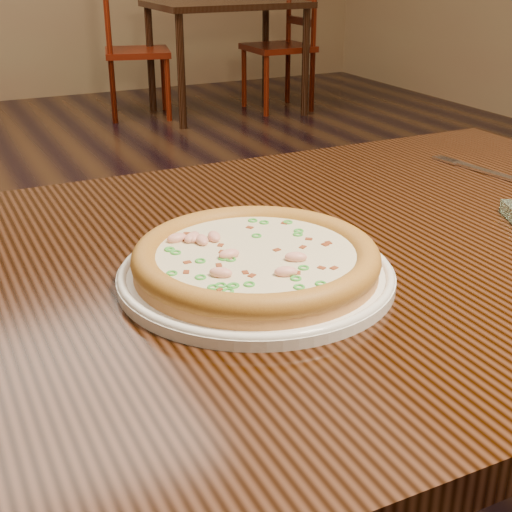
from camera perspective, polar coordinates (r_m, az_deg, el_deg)
name	(u,v)px	position (r m, az deg, el deg)	size (l,w,h in m)	color
ground	(100,489)	(1.67, -12.36, -17.77)	(9.00, 9.00, 0.00)	black
hero_table	(322,317)	(0.93, 5.30, -4.86)	(1.20, 0.80, 0.75)	black
plate	(256,274)	(0.79, 0.00, -1.42)	(0.31, 0.31, 0.02)	white
pizza	(256,258)	(0.78, -0.03, -0.20)	(0.27, 0.27, 0.03)	#C28449
fork	(479,169)	(1.24, 17.43, 6.64)	(0.04, 0.18, 0.00)	silver
bg_table_right	(226,16)	(5.05, -2.39, 18.64)	(1.00, 0.70, 0.75)	black
chair_c	(129,51)	(5.03, -10.14, 15.82)	(0.51, 0.51, 0.95)	#4E1208
chair_d	(285,46)	(5.23, 2.33, 16.45)	(0.42, 0.42, 0.95)	#4E1208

